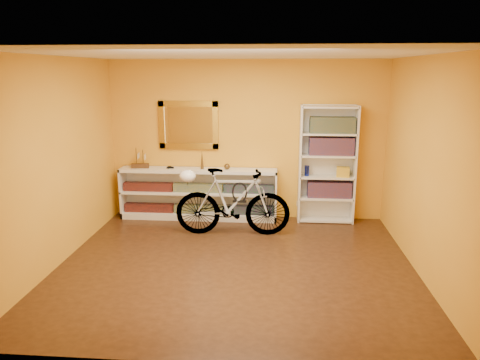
# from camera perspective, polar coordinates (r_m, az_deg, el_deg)

# --- Properties ---
(floor) EXTENTS (4.50, 4.00, 0.01)m
(floor) POSITION_cam_1_polar(r_m,az_deg,el_deg) (5.81, -0.56, -10.84)
(floor) COLOR black
(floor) RESTS_ON ground
(ceiling) EXTENTS (4.50, 4.00, 0.01)m
(ceiling) POSITION_cam_1_polar(r_m,az_deg,el_deg) (5.29, -0.63, 15.81)
(ceiling) COLOR silver
(ceiling) RESTS_ON ground
(back_wall) EXTENTS (4.50, 0.01, 2.60)m
(back_wall) POSITION_cam_1_polar(r_m,az_deg,el_deg) (7.37, 0.81, 5.06)
(back_wall) COLOR orange
(back_wall) RESTS_ON ground
(left_wall) EXTENTS (0.01, 4.00, 2.60)m
(left_wall) POSITION_cam_1_polar(r_m,az_deg,el_deg) (6.04, -22.45, 2.06)
(left_wall) COLOR orange
(left_wall) RESTS_ON ground
(right_wall) EXTENTS (0.01, 4.00, 2.60)m
(right_wall) POSITION_cam_1_polar(r_m,az_deg,el_deg) (5.67, 22.76, 1.32)
(right_wall) COLOR orange
(right_wall) RESTS_ON ground
(gilt_mirror) EXTENTS (0.98, 0.06, 0.78)m
(gilt_mirror) POSITION_cam_1_polar(r_m,az_deg,el_deg) (7.42, -6.59, 6.98)
(gilt_mirror) COLOR olive
(gilt_mirror) RESTS_ON back_wall
(wall_socket) EXTENTS (0.09, 0.02, 0.09)m
(wall_socket) POSITION_cam_1_polar(r_m,az_deg,el_deg) (7.58, 7.59, -2.96)
(wall_socket) COLOR silver
(wall_socket) RESTS_ON back_wall
(console_unit) EXTENTS (2.60, 0.35, 0.85)m
(console_unit) POSITION_cam_1_polar(r_m,az_deg,el_deg) (7.46, -5.32, -1.77)
(console_unit) COLOR silver
(console_unit) RESTS_ON floor
(cd_row_lower) EXTENTS (2.50, 0.13, 0.14)m
(cd_row_lower) POSITION_cam_1_polar(r_m,az_deg,el_deg) (7.51, -5.30, -3.68)
(cd_row_lower) COLOR black
(cd_row_lower) RESTS_ON console_unit
(cd_row_upper) EXTENTS (2.50, 0.13, 0.14)m
(cd_row_upper) POSITION_cam_1_polar(r_m,az_deg,el_deg) (7.41, -5.36, -0.99)
(cd_row_upper) COLOR navy
(cd_row_upper) RESTS_ON console_unit
(model_ship) EXTENTS (0.30, 0.15, 0.34)m
(model_ship) POSITION_cam_1_polar(r_m,az_deg,el_deg) (7.55, -12.69, 2.78)
(model_ship) COLOR #3B2310
(model_ship) RESTS_ON console_unit
(toy_car) EXTENTS (0.00, 0.00, 0.00)m
(toy_car) POSITION_cam_1_polar(r_m,az_deg,el_deg) (7.45, -8.90, 1.48)
(toy_car) COLOR black
(toy_car) RESTS_ON console_unit
(bronze_ornament) EXTENTS (0.05, 0.05, 0.31)m
(bronze_ornament) POSITION_cam_1_polar(r_m,az_deg,el_deg) (7.32, -4.88, 2.60)
(bronze_ornament) COLOR #543C1C
(bronze_ornament) RESTS_ON console_unit
(decorative_orb) EXTENTS (0.10, 0.10, 0.10)m
(decorative_orb) POSITION_cam_1_polar(r_m,az_deg,el_deg) (7.28, -1.67, 1.73)
(decorative_orb) COLOR #543C1C
(decorative_orb) RESTS_ON console_unit
(bookcase) EXTENTS (0.90, 0.30, 1.90)m
(bookcase) POSITION_cam_1_polar(r_m,az_deg,el_deg) (7.30, 11.07, 1.93)
(bookcase) COLOR silver
(bookcase) RESTS_ON floor
(book_row_a) EXTENTS (0.70, 0.22, 0.26)m
(book_row_a) POSITION_cam_1_polar(r_m,az_deg,el_deg) (7.40, 11.31, -1.15)
(book_row_a) COLOR maroon
(book_row_a) RESTS_ON bookcase
(book_row_b) EXTENTS (0.70, 0.22, 0.28)m
(book_row_b) POSITION_cam_1_polar(r_m,az_deg,el_deg) (7.25, 11.57, 4.28)
(book_row_b) COLOR maroon
(book_row_b) RESTS_ON bookcase
(book_row_c) EXTENTS (0.70, 0.22, 0.25)m
(book_row_c) POSITION_cam_1_polar(r_m,az_deg,el_deg) (7.21, 11.70, 6.90)
(book_row_c) COLOR #174651
(book_row_c) RESTS_ON bookcase
(travel_mug) EXTENTS (0.08, 0.08, 0.17)m
(travel_mug) POSITION_cam_1_polar(r_m,az_deg,el_deg) (7.27, 8.54, 1.18)
(travel_mug) COLOR navy
(travel_mug) RESTS_ON bookcase
(red_tin) EXTENTS (0.16, 0.16, 0.16)m
(red_tin) POSITION_cam_1_polar(r_m,az_deg,el_deg) (7.21, 9.67, 6.66)
(red_tin) COLOR #983016
(red_tin) RESTS_ON bookcase
(yellow_bag) EXTENTS (0.22, 0.16, 0.16)m
(yellow_bag) POSITION_cam_1_polar(r_m,az_deg,el_deg) (7.32, 13.01, 1.00)
(yellow_bag) COLOR gold
(yellow_bag) RESTS_ON bookcase
(bicycle) EXTENTS (0.52, 1.76, 1.03)m
(bicycle) POSITION_cam_1_polar(r_m,az_deg,el_deg) (6.66, -0.94, -2.82)
(bicycle) COLOR silver
(bicycle) RESTS_ON floor
(helmet) EXTENTS (0.24, 0.23, 0.18)m
(helmet) POSITION_cam_1_polar(r_m,az_deg,el_deg) (6.63, -6.73, 0.50)
(helmet) COLOR white
(helmet) RESTS_ON bicycle
(u_lock) EXTENTS (0.23, 0.02, 0.23)m
(u_lock) POSITION_cam_1_polar(r_m,az_deg,el_deg) (6.61, -0.05, -1.55)
(u_lock) COLOR black
(u_lock) RESTS_ON bicycle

